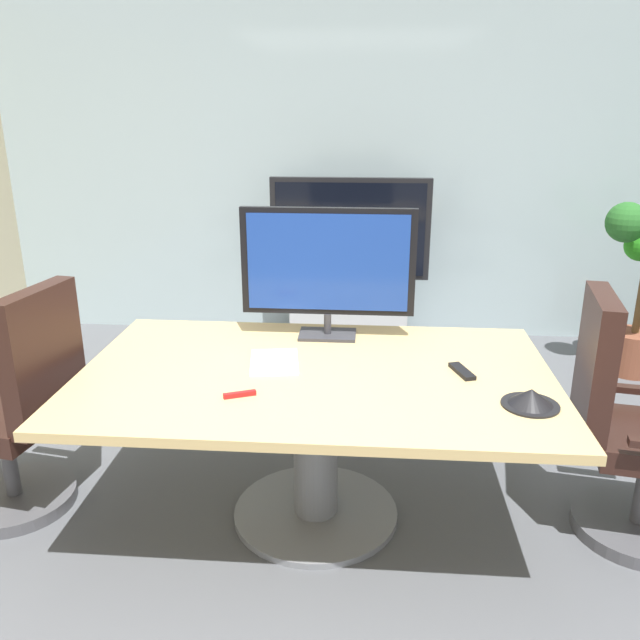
{
  "coord_description": "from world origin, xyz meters",
  "views": [
    {
      "loc": [
        0.2,
        -2.25,
        1.83
      ],
      "look_at": [
        -0.02,
        0.55,
        0.88
      ],
      "focal_mm": 36.14,
      "sensor_mm": 36.0,
      "label": 1
    }
  ],
  "objects_px": {
    "office_chair_right": "(628,439)",
    "wall_display_unit": "(349,291)",
    "conference_phone": "(531,398)",
    "conference_table": "(316,407)",
    "office_chair_left": "(20,421)",
    "remote_control": "(462,371)",
    "tv_monitor": "(329,265)"
  },
  "relations": [
    {
      "from": "office_chair_right",
      "to": "wall_display_unit",
      "type": "bearing_deg",
      "value": 39.07
    },
    {
      "from": "office_chair_right",
      "to": "conference_phone",
      "type": "distance_m",
      "value": 0.65
    },
    {
      "from": "conference_table",
      "to": "conference_phone",
      "type": "height_order",
      "value": "conference_phone"
    },
    {
      "from": "wall_display_unit",
      "to": "conference_phone",
      "type": "distance_m",
      "value": 2.67
    },
    {
      "from": "conference_table",
      "to": "office_chair_left",
      "type": "xyz_separation_m",
      "value": [
        -1.35,
        -0.04,
        -0.1
      ]
    },
    {
      "from": "office_chair_right",
      "to": "wall_display_unit",
      "type": "xyz_separation_m",
      "value": [
        -1.28,
        2.27,
        -0.01
      ]
    },
    {
      "from": "conference_table",
      "to": "office_chair_left",
      "type": "bearing_deg",
      "value": -178.25
    },
    {
      "from": "office_chair_left",
      "to": "conference_phone",
      "type": "bearing_deg",
      "value": 93.52
    },
    {
      "from": "office_chair_left",
      "to": "remote_control",
      "type": "distance_m",
      "value": 2.0
    },
    {
      "from": "conference_table",
      "to": "remote_control",
      "type": "height_order",
      "value": "remote_control"
    },
    {
      "from": "tv_monitor",
      "to": "conference_phone",
      "type": "height_order",
      "value": "tv_monitor"
    },
    {
      "from": "conference_table",
      "to": "office_chair_right",
      "type": "relative_size",
      "value": 1.87
    },
    {
      "from": "conference_table",
      "to": "remote_control",
      "type": "relative_size",
      "value": 11.96
    },
    {
      "from": "conference_table",
      "to": "office_chair_left",
      "type": "height_order",
      "value": "office_chair_left"
    },
    {
      "from": "conference_table",
      "to": "tv_monitor",
      "type": "xyz_separation_m",
      "value": [
        0.03,
        0.45,
        0.53
      ]
    },
    {
      "from": "conference_table",
      "to": "tv_monitor",
      "type": "bearing_deg",
      "value": 86.64
    },
    {
      "from": "conference_table",
      "to": "wall_display_unit",
      "type": "bearing_deg",
      "value": 88.26
    },
    {
      "from": "office_chair_right",
      "to": "tv_monitor",
      "type": "height_order",
      "value": "tv_monitor"
    },
    {
      "from": "conference_table",
      "to": "wall_display_unit",
      "type": "relative_size",
      "value": 1.55
    },
    {
      "from": "office_chair_left",
      "to": "wall_display_unit",
      "type": "relative_size",
      "value": 0.83
    },
    {
      "from": "tv_monitor",
      "to": "remote_control",
      "type": "height_order",
      "value": "tv_monitor"
    },
    {
      "from": "office_chair_left",
      "to": "wall_display_unit",
      "type": "bearing_deg",
      "value": 157.85
    },
    {
      "from": "office_chair_right",
      "to": "conference_phone",
      "type": "height_order",
      "value": "office_chair_right"
    },
    {
      "from": "office_chair_right",
      "to": "tv_monitor",
      "type": "bearing_deg",
      "value": 80.77
    },
    {
      "from": "tv_monitor",
      "to": "conference_phone",
      "type": "relative_size",
      "value": 3.82
    },
    {
      "from": "wall_display_unit",
      "to": "remote_control",
      "type": "distance_m",
      "value": 2.33
    },
    {
      "from": "office_chair_left",
      "to": "conference_phone",
      "type": "relative_size",
      "value": 4.95
    },
    {
      "from": "office_chair_left",
      "to": "conference_phone",
      "type": "xyz_separation_m",
      "value": [
        2.2,
        -0.23,
        0.3
      ]
    },
    {
      "from": "wall_display_unit",
      "to": "conference_phone",
      "type": "bearing_deg",
      "value": -72.93
    },
    {
      "from": "remote_control",
      "to": "tv_monitor",
      "type": "bearing_deg",
      "value": 126.13
    },
    {
      "from": "office_chair_left",
      "to": "office_chair_right",
      "type": "xyz_separation_m",
      "value": [
        2.7,
        0.04,
        0.0
      ]
    },
    {
      "from": "office_chair_left",
      "to": "tv_monitor",
      "type": "relative_size",
      "value": 1.3
    }
  ]
}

